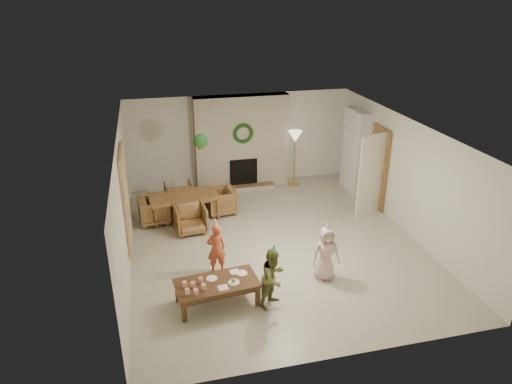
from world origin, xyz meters
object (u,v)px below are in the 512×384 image
object	(u,v)px
dining_chair_left	(155,210)
dining_chair_right	(221,201)
dining_chair_near	(191,219)
child_red	(216,249)
child_plaid	(273,278)
child_pink	(326,253)
coffee_table_top	(217,284)
dining_table	(185,207)
dining_chair_far	(179,195)

from	to	relation	value
dining_chair_left	dining_chair_right	distance (m)	1.59
dining_chair_near	child_red	xyz separation A→B (m)	(0.31, -1.75, 0.20)
dining_chair_left	child_plaid	xyz separation A→B (m)	(1.86, -3.60, 0.22)
dining_chair_right	child_pink	bearing A→B (deg)	18.79
coffee_table_top	child_plaid	size ratio (longest dim) A/B	1.31
dining_table	dining_chair_left	distance (m)	0.71
coffee_table_top	dining_chair_far	bearing A→B (deg)	87.79
dining_table	dining_chair_left	bearing A→B (deg)	180.00
child_red	child_pink	bearing A→B (deg)	154.52
dining_chair_left	coffee_table_top	world-z (taller)	dining_chair_left
dining_chair_right	child_plaid	xyz separation A→B (m)	(0.28, -3.75, 0.22)
dining_chair_near	child_pink	bearing A→B (deg)	-52.50
dining_chair_near	child_red	size ratio (longest dim) A/B	0.67
dining_chair_near	dining_chair_left	world-z (taller)	same
dining_table	dining_chair_right	bearing A→B (deg)	-0.00
child_red	child_plaid	bearing A→B (deg)	116.59
dining_chair_right	coffee_table_top	bearing A→B (deg)	-15.86
dining_chair_right	child_red	world-z (taller)	child_red
dining_table	dining_chair_left	size ratio (longest dim) A/B	2.34
dining_chair_far	dining_chair_left	bearing A→B (deg)	45.00
dining_chair_right	child_plaid	size ratio (longest dim) A/B	0.64
dining_chair_near	dining_chair_right	distance (m)	1.13
dining_table	dining_chair_far	world-z (taller)	dining_chair_far
dining_chair_near	child_plaid	bearing A→B (deg)	-75.10
dining_table	child_plaid	size ratio (longest dim) A/B	1.50
dining_chair_near	coffee_table_top	bearing A→B (deg)	-91.94
dining_chair_far	dining_chair_left	distance (m)	1.00
child_red	child_plaid	xyz separation A→B (m)	(0.78, -1.21, 0.03)
child_pink	child_red	bearing A→B (deg)	162.21
child_pink	dining_chair_left	bearing A→B (deg)	136.06
dining_table	dining_chair_far	size ratio (longest dim) A/B	2.34
dining_chair_near	child_red	world-z (taller)	child_red
dining_chair_far	child_plaid	xyz separation A→B (m)	(1.22, -4.37, 0.22)
dining_chair_near	dining_chair_right	xyz separation A→B (m)	(0.81, 0.78, 0.00)
coffee_table_top	child_pink	size ratio (longest dim) A/B	1.32
dining_chair_near	child_red	bearing A→B (deg)	-85.29
coffee_table_top	dining_chair_near	bearing A→B (deg)	87.13
dining_chair_left	dining_chair_right	world-z (taller)	same
dining_table	dining_chair_far	distance (m)	0.71
child_pink	coffee_table_top	bearing A→B (deg)	-170.53
dining_chair_far	child_red	world-z (taller)	child_red
child_plaid	child_pink	world-z (taller)	child_plaid
dining_chair_near	child_plaid	distance (m)	3.16
coffee_table_top	child_pink	distance (m)	2.11
dining_chair_near	dining_chair_right	size ratio (longest dim) A/B	1.00
child_plaid	child_pink	bearing A→B (deg)	-13.94
dining_table	child_pink	distance (m)	3.90
dining_chair_near	dining_chair_left	bearing A→B (deg)	135.00
dining_chair_far	coffee_table_top	xyz separation A→B (m)	(0.29, -4.12, 0.09)
child_plaid	dining_chair_right	bearing A→B (deg)	55.47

